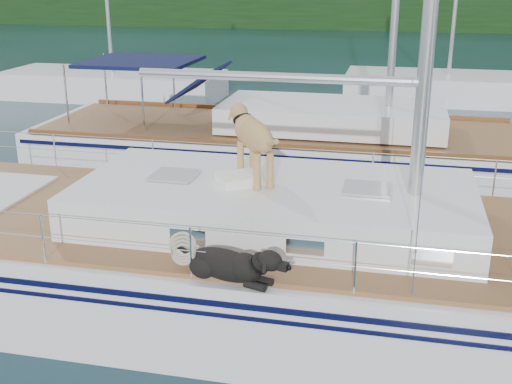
# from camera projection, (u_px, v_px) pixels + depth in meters

# --- Properties ---
(ground) EXTENTS (120.00, 120.00, 0.00)m
(ground) POSITION_uv_depth(u_px,v_px,m) (219.00, 299.00, 9.22)
(ground) COLOR black
(ground) RESTS_ON ground
(shore_bank) EXTENTS (92.00, 1.00, 1.20)m
(shore_bank) POSITION_uv_depth(u_px,v_px,m) (375.00, 21.00, 51.61)
(shore_bank) COLOR #595147
(shore_bank) RESTS_ON ground
(main_sailboat) EXTENTS (12.00, 4.03, 14.01)m
(main_sailboat) POSITION_uv_depth(u_px,v_px,m) (225.00, 257.00, 8.98)
(main_sailboat) COLOR white
(main_sailboat) RESTS_ON ground
(neighbor_sailboat) EXTENTS (11.00, 3.50, 13.30)m
(neighbor_sailboat) POSITION_uv_depth(u_px,v_px,m) (283.00, 149.00, 14.54)
(neighbor_sailboat) COLOR white
(neighbor_sailboat) RESTS_ON ground
(bg_boat_west) EXTENTS (8.00, 3.00, 11.65)m
(bg_boat_west) POSITION_uv_depth(u_px,v_px,m) (113.00, 85.00, 23.63)
(bg_boat_west) COLOR white
(bg_boat_west) RESTS_ON ground
(bg_boat_center) EXTENTS (7.20, 3.00, 11.65)m
(bg_boat_center) POSITION_uv_depth(u_px,v_px,m) (447.00, 88.00, 23.00)
(bg_boat_center) COLOR white
(bg_boat_center) RESTS_ON ground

